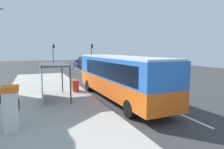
{
  "coord_description": "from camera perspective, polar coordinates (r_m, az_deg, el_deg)",
  "views": [
    {
      "loc": [
        -7.39,
        -13.3,
        3.63
      ],
      "look_at": [
        -1.0,
        2.43,
        1.5
      ],
      "focal_mm": 31.14,
      "sensor_mm": 36.0,
      "label": 1
    }
  ],
  "objects": [
    {
      "name": "lane_stripe_seg_4",
      "position": [
        28.58,
        -6.43,
        -0.18
      ],
      "size": [
        0.16,
        2.2,
        0.01
      ],
      "primitive_type": "cube",
      "color": "silver",
      "rests_on": "ground"
    },
    {
      "name": "lane_stripe_seg_0",
      "position": [
        11.17,
        23.39,
        -12.39
      ],
      "size": [
        0.16,
        2.2,
        0.01
      ],
      "primitive_type": "cube",
      "color": "silver",
      "rests_on": "ground"
    },
    {
      "name": "lane_stripe_seg_6",
      "position": [
        38.24,
        -10.49,
        1.59
      ],
      "size": [
        0.16,
        2.2,
        0.01
      ],
      "primitive_type": "cube",
      "color": "silver",
      "rests_on": "ground"
    },
    {
      "name": "recycling_bin_orange",
      "position": [
        17.13,
        -11.06,
        -2.98
      ],
      "size": [
        0.52,
        0.52,
        0.95
      ],
      "primitive_type": "cylinder",
      "color": "orange",
      "rests_on": "sidewalk_platform"
    },
    {
      "name": "bus",
      "position": [
        14.06,
        1.88,
        -0.15
      ],
      "size": [
        2.79,
        11.07,
        3.21
      ],
      "color": "orange",
      "rests_on": "ground"
    },
    {
      "name": "lane_stripe_seg_3",
      "position": [
        23.85,
        -3.16,
        -1.6
      ],
      "size": [
        0.16,
        2.2,
        0.01
      ],
      "primitive_type": "cube",
      "color": "silver",
      "rests_on": "ground"
    },
    {
      "name": "lane_stripe_seg_5",
      "position": [
        33.38,
        -8.75,
        0.84
      ],
      "size": [
        0.16,
        2.2,
        0.01
      ],
      "primitive_type": "cube",
      "color": "silver",
      "rests_on": "ground"
    },
    {
      "name": "bus_shelter",
      "position": [
        14.33,
        -18.08,
        0.66
      ],
      "size": [
        1.8,
        4.0,
        2.5
      ],
      "color": "#4C4C51",
      "rests_on": "sidewalk_platform"
    },
    {
      "name": "lane_stripe_seg_2",
      "position": [
        19.25,
        1.69,
        -3.7
      ],
      "size": [
        0.16,
        2.2,
        0.01
      ],
      "primitive_type": "cube",
      "color": "silver",
      "rests_on": "ground"
    },
    {
      "name": "ticket_machine",
      "position": [
        9.49,
        -27.48,
        -8.69
      ],
      "size": [
        0.66,
        0.76,
        1.94
      ],
      "color": "silver",
      "rests_on": "sidewalk_platform"
    },
    {
      "name": "recycling_bin_red",
      "position": [
        16.45,
        -10.59,
        -3.39
      ],
      "size": [
        0.52,
        0.52,
        0.95
      ],
      "primitive_type": "cylinder",
      "color": "red",
      "rests_on": "sidewalk_platform"
    },
    {
      "name": "ground_plane",
      "position": [
        28.51,
        -6.91,
        -0.26
      ],
      "size": [
        56.0,
        92.0,
        0.04
      ],
      "primitive_type": "cube",
      "color": "#38383A"
    },
    {
      "name": "lane_stripe_seg_1",
      "position": [
        14.92,
        9.51,
        -7.0
      ],
      "size": [
        0.16,
        2.2,
        0.01
      ],
      "primitive_type": "cube",
      "color": "silver",
      "rests_on": "ground"
    },
    {
      "name": "white_van",
      "position": [
        37.71,
        -7.36,
        3.62
      ],
      "size": [
        2.11,
        5.24,
        2.3
      ],
      "color": "black",
      "rests_on": "ground"
    },
    {
      "name": "traffic_light_far_side",
      "position": [
        45.37,
        -16.8,
        6.44
      ],
      "size": [
        0.49,
        0.28,
        4.97
      ],
      "color": "#2D2D2D",
      "rests_on": "ground"
    },
    {
      "name": "sedan_near",
      "position": [
        44.48,
        -9.5,
        3.39
      ],
      "size": [
        1.94,
        4.45,
        1.52
      ],
      "color": "navy",
      "rests_on": "ground"
    },
    {
      "name": "lane_stripe_seg_7",
      "position": [
        43.13,
        -11.84,
        2.18
      ],
      "size": [
        0.16,
        2.2,
        0.01
      ],
      "primitive_type": "cube",
      "color": "silver",
      "rests_on": "ground"
    },
    {
      "name": "traffic_light_near_side",
      "position": [
        46.2,
        -5.95,
        6.78
      ],
      "size": [
        0.49,
        0.28,
        5.06
      ],
      "color": "#2D2D2D",
      "rests_on": "ground"
    },
    {
      "name": "sidewalk_platform",
      "position": [
        15.73,
        -18.04,
        -6.21
      ],
      "size": [
        6.2,
        30.0,
        0.18
      ],
      "primitive_type": "cube",
      "color": "#ADAAA3",
      "rests_on": "ground"
    }
  ]
}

